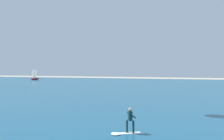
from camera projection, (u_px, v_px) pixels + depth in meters
name	position (u px, v px, depth m)	size (l,w,h in m)	color
ocean	(154.00, 90.00, 47.15)	(160.00, 90.00, 0.10)	navy
kitesurfer	(127.00, 124.00, 15.77)	(1.99, 1.41, 1.67)	white
sailboat_mid_right	(36.00, 74.00, 84.18)	(3.27, 3.69, 4.14)	maroon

